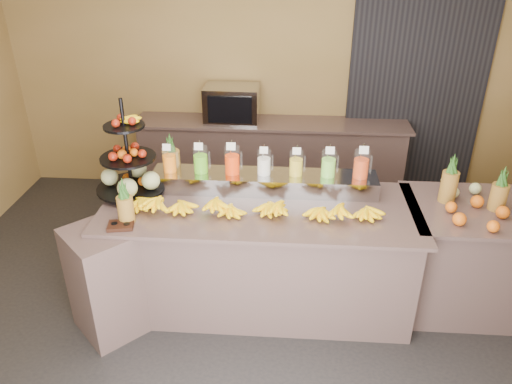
# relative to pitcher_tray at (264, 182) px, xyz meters

# --- Properties ---
(ground) EXTENTS (6.00, 6.00, 0.00)m
(ground) POSITION_rel_pitcher_tray_xyz_m (-0.01, -0.58, -1.01)
(ground) COLOR black
(ground) RESTS_ON ground
(room_envelope) EXTENTS (6.04, 5.02, 2.82)m
(room_envelope) POSITION_rel_pitcher_tray_xyz_m (0.18, 0.21, 0.87)
(room_envelope) COLOR olive
(room_envelope) RESTS_ON ground
(buffet_counter) EXTENTS (2.75, 1.25, 0.93)m
(buffet_counter) POSITION_rel_pitcher_tray_xyz_m (-0.13, -0.32, -0.54)
(buffet_counter) COLOR #886762
(buffet_counter) RESTS_ON ground
(right_counter) EXTENTS (1.08, 0.88, 0.93)m
(right_counter) POSITION_rel_pitcher_tray_xyz_m (1.69, -0.18, -0.54)
(right_counter) COLOR #886762
(right_counter) RESTS_ON ground
(back_ledge) EXTENTS (3.10, 0.55, 0.93)m
(back_ledge) POSITION_rel_pitcher_tray_xyz_m (-0.01, 1.67, -0.54)
(back_ledge) COLOR #886762
(back_ledge) RESTS_ON ground
(pitcher_tray) EXTENTS (1.85, 0.30, 0.15)m
(pitcher_tray) POSITION_rel_pitcher_tray_xyz_m (0.00, 0.00, 0.00)
(pitcher_tray) COLOR gray
(pitcher_tray) RESTS_ON buffet_counter
(juice_pitcher_orange_a) EXTENTS (0.11, 0.12, 0.27)m
(juice_pitcher_orange_a) POSITION_rel_pitcher_tray_xyz_m (-0.78, -0.00, 0.17)
(juice_pitcher_orange_a) COLOR silver
(juice_pitcher_orange_a) RESTS_ON pitcher_tray
(juice_pitcher_green) EXTENTS (0.12, 0.12, 0.29)m
(juice_pitcher_green) POSITION_rel_pitcher_tray_xyz_m (-0.52, -0.00, 0.17)
(juice_pitcher_green) COLOR silver
(juice_pitcher_green) RESTS_ON pitcher_tray
(juice_pitcher_orange_b) EXTENTS (0.13, 0.13, 0.30)m
(juice_pitcher_orange_b) POSITION_rel_pitcher_tray_xyz_m (-0.26, -0.00, 0.18)
(juice_pitcher_orange_b) COLOR silver
(juice_pitcher_orange_b) RESTS_ON pitcher_tray
(juice_pitcher_milk) EXTENTS (0.11, 0.12, 0.27)m
(juice_pitcher_milk) POSITION_rel_pitcher_tray_xyz_m (-0.00, -0.00, 0.17)
(juice_pitcher_milk) COLOR silver
(juice_pitcher_milk) RESTS_ON pitcher_tray
(juice_pitcher_lemon) EXTENTS (0.11, 0.12, 0.27)m
(juice_pitcher_lemon) POSITION_rel_pitcher_tray_xyz_m (0.26, -0.00, 0.17)
(juice_pitcher_lemon) COLOR silver
(juice_pitcher_lemon) RESTS_ON pitcher_tray
(juice_pitcher_lime) EXTENTS (0.12, 0.12, 0.29)m
(juice_pitcher_lime) POSITION_rel_pitcher_tray_xyz_m (0.52, -0.00, 0.17)
(juice_pitcher_lime) COLOR silver
(juice_pitcher_lime) RESTS_ON pitcher_tray
(juice_pitcher_orange_c) EXTENTS (0.13, 0.13, 0.30)m
(juice_pitcher_orange_c) POSITION_rel_pitcher_tray_xyz_m (0.78, -0.00, 0.18)
(juice_pitcher_orange_c) COLOR silver
(juice_pitcher_orange_c) RESTS_ON pitcher_tray
(banana_heap) EXTENTS (1.97, 0.18, 0.16)m
(banana_heap) POSITION_rel_pitcher_tray_xyz_m (-0.09, -0.37, -0.00)
(banana_heap) COLOR #FFBA0C
(banana_heap) RESTS_ON buffet_counter
(fruit_stand) EXTENTS (0.60, 0.60, 0.80)m
(fruit_stand) POSITION_rel_pitcher_tray_xyz_m (-1.05, -0.11, 0.13)
(fruit_stand) COLOR black
(fruit_stand) RESTS_ON buffet_counter
(condiment_caddy) EXTENTS (0.21, 0.17, 0.03)m
(condiment_caddy) POSITION_rel_pitcher_tray_xyz_m (-1.01, -0.66, -0.06)
(condiment_caddy) COLOR black
(condiment_caddy) RESTS_ON buffet_counter
(pineapple_left_a) EXTENTS (0.12, 0.12, 0.37)m
(pineapple_left_a) POSITION_rel_pitcher_tray_xyz_m (-0.99, -0.58, 0.06)
(pineapple_left_a) COLOR brown
(pineapple_left_a) RESTS_ON buffet_counter
(pineapple_left_b) EXTENTS (0.15, 0.15, 0.43)m
(pineapple_left_b) POSITION_rel_pitcher_tray_xyz_m (-0.80, 0.13, 0.09)
(pineapple_left_b) COLOR brown
(pineapple_left_b) RESTS_ON buffet_counter
(right_fruit_pile) EXTENTS (0.48, 0.46, 0.25)m
(right_fruit_pile) POSITION_rel_pitcher_tray_xyz_m (1.62, -0.24, 0.01)
(right_fruit_pile) COLOR brown
(right_fruit_pile) RESTS_ON right_counter
(oven_warmer) EXTENTS (0.61, 0.43, 0.40)m
(oven_warmer) POSITION_rel_pitcher_tray_xyz_m (-0.45, 1.67, 0.12)
(oven_warmer) COLOR gray
(oven_warmer) RESTS_ON back_ledge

